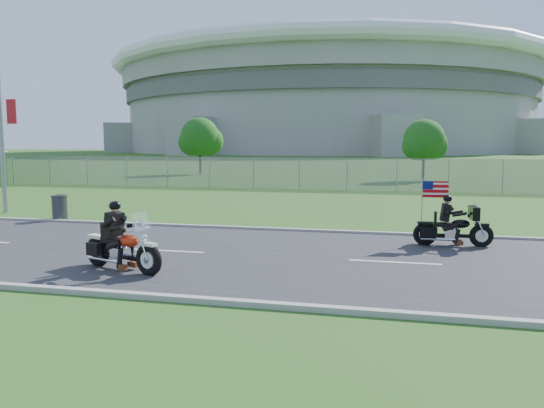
% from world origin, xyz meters
% --- Properties ---
extents(ground, '(420.00, 420.00, 0.00)m').
position_xyz_m(ground, '(0.00, 0.00, 0.00)').
color(ground, '#244716').
rests_on(ground, ground).
extents(road, '(120.00, 8.00, 0.04)m').
position_xyz_m(road, '(0.00, 0.00, 0.02)').
color(road, '#28282B').
rests_on(road, ground).
extents(curb_north, '(120.00, 0.18, 0.12)m').
position_xyz_m(curb_north, '(0.00, 4.05, 0.05)').
color(curb_north, '#9E9B93').
rests_on(curb_north, ground).
extents(curb_south, '(120.00, 0.18, 0.12)m').
position_xyz_m(curb_south, '(0.00, -4.05, 0.05)').
color(curb_south, '#9E9B93').
rests_on(curb_south, ground).
extents(fence, '(60.00, 0.03, 2.00)m').
position_xyz_m(fence, '(-5.00, 20.00, 1.00)').
color(fence, gray).
rests_on(fence, ground).
extents(stadium, '(140.40, 140.40, 29.20)m').
position_xyz_m(stadium, '(-20.00, 170.00, 15.58)').
color(stadium, '#A3A099').
rests_on(stadium, ground).
extents(streetlight, '(0.90, 2.46, 10.00)m').
position_xyz_m(streetlight, '(-11.98, 6.22, 5.64)').
color(streetlight, gray).
rests_on(streetlight, ground).
extents(tree_fence_near, '(3.52, 3.28, 4.75)m').
position_xyz_m(tree_fence_near, '(6.04, 30.04, 2.97)').
color(tree_fence_near, '#382316').
rests_on(tree_fence_near, ground).
extents(tree_fence_mid, '(3.96, 3.69, 5.30)m').
position_xyz_m(tree_fence_mid, '(-13.95, 34.04, 3.30)').
color(tree_fence_mid, '#382316').
rests_on(tree_fence_mid, ground).
extents(motorcycle_lead, '(2.33, 1.11, 1.62)m').
position_xyz_m(motorcycle_lead, '(-2.08, -2.19, 0.51)').
color(motorcycle_lead, black).
rests_on(motorcycle_lead, ground).
extents(motorcycle_follow, '(2.20, 0.73, 1.83)m').
position_xyz_m(motorcycle_follow, '(5.57, 2.55, 0.51)').
color(motorcycle_follow, black).
rests_on(motorcycle_follow, ground).
extents(trash_can, '(0.56, 0.56, 0.95)m').
position_xyz_m(trash_can, '(-8.31, 4.44, 0.48)').
color(trash_can, '#36363B').
rests_on(trash_can, ground).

